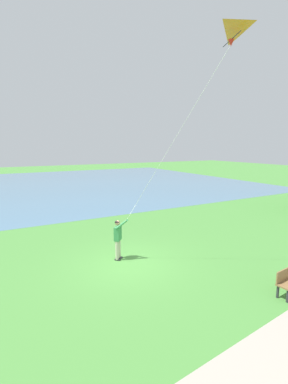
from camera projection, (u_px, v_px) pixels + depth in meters
name	position (u px, v px, depth m)	size (l,w,h in m)	color
ground_plane	(129.00, 264.00, 11.19)	(120.00, 120.00, 0.00)	#4C8E3D
lake_water	(72.00, 183.00, 35.17)	(36.00, 44.00, 0.01)	teal
person_kite_flyer	(118.00, 236.00, 11.53)	(0.59, 0.60, 1.83)	#232328
flying_kite	(222.00, 35.00, 9.14)	(3.40, 3.10, 7.16)	orange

